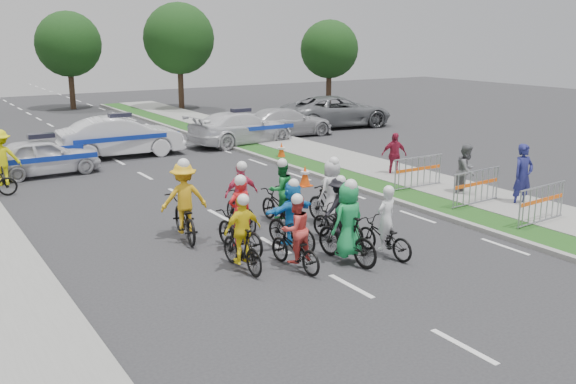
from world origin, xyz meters
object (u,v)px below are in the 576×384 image
spectator_0 (523,176)px  spectator_1 (466,171)px  rider_6 (239,226)px  tree_2 (329,49)px  rider_10 (184,208)px  barrier_0 (541,206)px  civilian_sedan (287,122)px  marshal_hiviz (1,158)px  rider_4 (338,216)px  rider_8 (281,200)px  police_car_0 (43,157)px  spectator_2 (394,155)px  civilian_suv (337,111)px  rider_3 (242,241)px  rider_2 (295,241)px  cone_0 (305,176)px  rider_1 (348,230)px  rider_0 (385,233)px  police_car_1 (121,137)px  police_car_2 (241,128)px  barrier_2 (418,174)px  barrier_1 (476,189)px  tree_1 (179,39)px  rider_9 (241,203)px  tree_4 (68,44)px  rider_7 (331,199)px  rider_5 (292,219)px  cone_1 (281,151)px

spectator_0 → spectator_1: spectator_0 is taller
rider_6 → tree_2: (18.92, 22.95, 3.22)m
rider_10 → barrier_0: (8.31, -4.01, -0.22)m
civilian_sedan → marshal_hiviz: bearing=110.1°
rider_4 → rider_8: rider_8 is taller
police_car_0 → spectator_2: size_ratio=2.49×
civilian_suv → rider_3: bearing=146.5°
rider_2 → rider_4: (1.89, 1.02, 0.02)m
rider_8 → cone_0: rider_8 is taller
rider_1 → spectator_2: rider_1 is taller
rider_1 → tree_2: (17.23, 24.84, 3.09)m
civilian_suv → tree_2: (5.05, 7.83, 3.01)m
rider_0 → rider_10: size_ratio=0.81×
police_car_1 → tree_2: (17.53, 10.00, 3.02)m
barrier_0 → spectator_1: bearing=77.6°
civilian_sedan → marshal_hiviz: size_ratio=2.53×
spectator_0 → tree_2: size_ratio=0.32×
police_car_0 → police_car_2: bearing=-80.1°
barrier_2 → rider_3: bearing=-158.0°
rider_6 → barrier_0: size_ratio=0.94×
barrier_0 → barrier_1: same height
police_car_1 → barrier_2: (6.23, -10.75, -0.25)m
rider_3 → barrier_1: bearing=-175.7°
police_car_0 → barrier_0: bearing=-146.7°
spectator_0 → barrier_1: (-1.19, 0.65, -0.37)m
barrier_0 → tree_1: (2.30, 29.38, 3.98)m
rider_2 → rider_9: 3.14m
rider_3 → civilian_sedan: 18.29m
rider_9 → tree_4: (3.07, 29.45, 3.48)m
rider_4 → civilian_sedan: bearing=-129.0°
civilian_suv → marshal_hiviz: marshal_hiviz is taller
rider_4 → rider_10: (-3.07, 2.19, 0.13)m
rider_0 → police_car_1: size_ratio=0.34×
rider_2 → barrier_0: size_ratio=0.85×
rider_7 → rider_10: 3.86m
cone_0 → tree_1: size_ratio=0.10×
rider_8 → tree_4: bearing=-97.2°
barrier_1 → rider_5: bearing=-177.5°
rider_10 → barrier_2: (8.31, 0.61, -0.22)m
rider_0 → barrier_0: bearing=168.4°
rider_1 → barrier_0: bearing=167.4°
rider_0 → barrier_2: bearing=-146.5°
rider_4 → tree_4: size_ratio=0.27×
rider_8 → cone_1: rider_8 is taller
rider_6 → tree_1: tree_1 is taller
police_car_2 → tree_1: bearing=-20.1°
spectator_0 → barrier_1: spectator_0 is taller
rider_0 → civilian_suv: size_ratio=0.28×
rider_2 → spectator_2: (7.82, 5.78, 0.15)m
rider_6 → barrier_2: bearing=-169.5°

